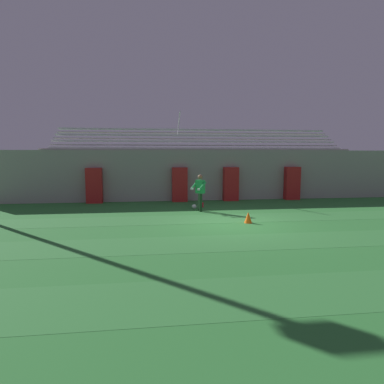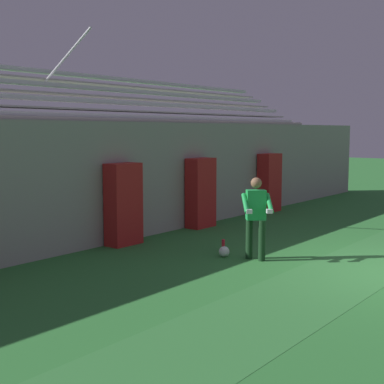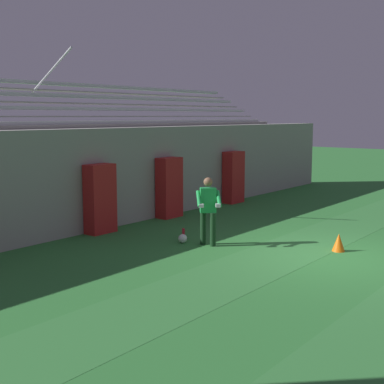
{
  "view_description": "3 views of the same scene",
  "coord_description": "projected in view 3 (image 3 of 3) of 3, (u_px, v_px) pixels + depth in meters",
  "views": [
    {
      "loc": [
        -2.96,
        -11.42,
        2.56
      ],
      "look_at": [
        -1.01,
        3.93,
        0.75
      ],
      "focal_mm": 30.0,
      "sensor_mm": 36.0,
      "label": 1
    },
    {
      "loc": [
        -9.81,
        -2.79,
        2.6
      ],
      "look_at": [
        -1.76,
        3.69,
        1.41
      ],
      "focal_mm": 50.0,
      "sensor_mm": 36.0,
      "label": 2
    },
    {
      "loc": [
        -11.06,
        -4.72,
        3.14
      ],
      "look_at": [
        -0.94,
        3.2,
        1.3
      ],
      "focal_mm": 50.0,
      "sensor_mm": 36.0,
      "label": 3
    }
  ],
  "objects": [
    {
      "name": "traffic_cone",
      "position": [
        339.0,
        242.0,
        12.46
      ],
      "size": [
        0.3,
        0.3,
        0.42
      ],
      "primitive_type": "cone",
      "color": "orange",
      "rests_on": "ground"
    },
    {
      "name": "back_wall",
      "position": [
        123.0,
        175.0,
        15.71
      ],
      "size": [
        24.0,
        0.6,
        2.8
      ],
      "primitive_type": "cube",
      "color": "#999691",
      "rests_on": "ground"
    },
    {
      "name": "padding_pillar_gate_left",
      "position": [
        100.0,
        199.0,
        14.33
      ],
      "size": [
        0.83,
        0.44,
        1.86
      ],
      "primitive_type": "cube",
      "color": "#B21E1E",
      "rests_on": "ground"
    },
    {
      "name": "padding_pillar_far_right",
      "position": [
        233.0,
        177.0,
        19.35
      ],
      "size": [
        0.83,
        0.44,
        1.86
      ],
      "primitive_type": "cube",
      "color": "#B21E1E",
      "rests_on": "ground"
    },
    {
      "name": "bleacher_stand",
      "position": [
        79.0,
        168.0,
        16.91
      ],
      "size": [
        18.0,
        3.35,
        5.03
      ],
      "color": "#999691",
      "rests_on": "ground"
    },
    {
      "name": "goalkeeper",
      "position": [
        208.0,
        207.0,
        12.92
      ],
      "size": [
        0.74,
        0.74,
        1.67
      ],
      "color": "#143319",
      "rests_on": "ground"
    },
    {
      "name": "ground_plane",
      "position": [
        330.0,
        257.0,
        11.94
      ],
      "size": [
        80.0,
        80.0,
        0.0
      ],
      "primitive_type": "plane",
      "color": "#2D7533"
    },
    {
      "name": "soccer_ball",
      "position": [
        183.0,
        239.0,
        13.29
      ],
      "size": [
        0.22,
        0.22,
        0.22
      ],
      "primitive_type": "sphere",
      "color": "white",
      "rests_on": "ground"
    },
    {
      "name": "padding_pillar_gate_right",
      "position": [
        169.0,
        188.0,
        16.56
      ],
      "size": [
        0.83,
        0.44,
        1.86
      ],
      "primitive_type": "cube",
      "color": "#B21E1E",
      "rests_on": "ground"
    },
    {
      "name": "water_bottle",
      "position": [
        183.0,
        233.0,
        13.89
      ],
      "size": [
        0.07,
        0.07,
        0.24
      ],
      "primitive_type": "cylinder",
      "color": "red",
      "rests_on": "ground"
    },
    {
      "name": "turf_stripe_far",
      "position": [
        290.0,
        250.0,
        12.56
      ],
      "size": [
        28.0,
        1.75,
        0.01
      ],
      "primitive_type": "cube",
      "color": "#337A38",
      "rests_on": "ground"
    }
  ]
}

